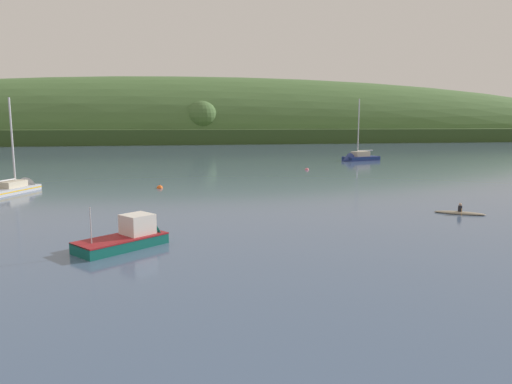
# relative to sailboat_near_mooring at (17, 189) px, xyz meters

# --- Properties ---
(far_shoreline_hill) EXTENTS (558.94, 94.01, 55.77)m
(far_shoreline_hill) POSITION_rel_sailboat_near_mooring_xyz_m (40.14, 156.10, 0.00)
(far_shoreline_hill) COLOR #314A21
(far_shoreline_hill) RESTS_ON ground
(sailboat_near_mooring) EXTENTS (5.25, 7.66, 11.19)m
(sailboat_near_mooring) POSITION_rel_sailboat_near_mooring_xyz_m (0.00, 0.00, 0.00)
(sailboat_near_mooring) COLOR #ADB2BC
(sailboat_near_mooring) RESTS_ON ground
(sailboat_midwater_white) EXTENTS (8.86, 5.36, 13.40)m
(sailboat_midwater_white) POSITION_rel_sailboat_near_mooring_xyz_m (53.24, 32.84, 0.10)
(sailboat_midwater_white) COLOR navy
(sailboat_midwater_white) RESTS_ON ground
(fishing_boat_moored) EXTENTS (5.76, 5.16, 3.51)m
(fishing_boat_moored) POSITION_rel_sailboat_near_mooring_xyz_m (13.69, -25.54, 0.16)
(fishing_boat_moored) COLOR #0F564C
(fishing_boat_moored) RESTS_ON ground
(canoe_with_paddler) EXTENTS (3.64, 2.77, 1.02)m
(canoe_with_paddler) POSITION_rel_sailboat_near_mooring_xyz_m (39.20, -20.40, -0.15)
(canoe_with_paddler) COLOR gray
(canoe_with_paddler) RESTS_ON ground
(mooring_buoy_foreground) EXTENTS (0.70, 0.70, 0.78)m
(mooring_buoy_foreground) POSITION_rel_sailboat_near_mooring_xyz_m (15.08, -0.22, -0.24)
(mooring_buoy_foreground) COLOR #EA5B19
(mooring_buoy_foreground) RESTS_ON ground
(mooring_buoy_midchannel) EXTENTS (0.64, 0.64, 0.72)m
(mooring_buoy_midchannel) POSITION_rel_sailboat_near_mooring_xyz_m (37.84, 16.78, -0.24)
(mooring_buoy_midchannel) COLOR #E06675
(mooring_buoy_midchannel) RESTS_ON ground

